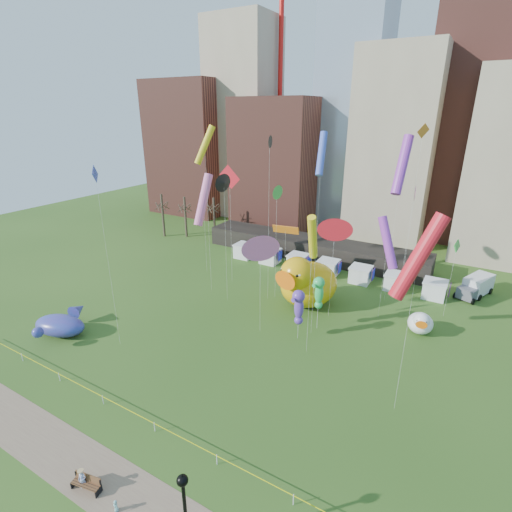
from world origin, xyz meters
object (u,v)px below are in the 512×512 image
Objects in this scene: park_bench at (87,482)px; box_truck at (476,286)px; woman at (82,480)px; toddler at (116,506)px; big_duck at (306,282)px; small_duck at (421,323)px; seahorse_purple at (299,305)px; whale_inflatable at (61,324)px; seahorse_green at (319,290)px; lamppost at (185,506)px.

box_truck is at bearing 54.14° from park_bench.
toddler is (3.14, 0.00, -0.32)m from woman.
big_duck is 6.68× the size of woman.
toddler is at bearing -120.47° from small_duck.
woman is at bearing -80.54° from big_duck.
box_truck reaches higher than woman.
woman is at bearing -159.89° from toddler.
box_truck is at bearing 62.83° from seahorse_purple.
toddler is at bearing -42.98° from whale_inflatable.
whale_inflatable is at bearing -142.13° from seahorse_purple.
woman is at bearing -46.81° from whale_inflatable.
seahorse_green reaches higher than whale_inflatable.
seahorse_green is (-10.44, -4.91, 3.54)m from small_duck.
big_duck reaches higher than small_duck.
seahorse_green is (3.37, -4.52, 1.58)m from big_duck.
lamppost is at bearing -8.61° from park_bench.
seahorse_green is at bearing 16.84° from whale_inflatable.
park_bench is 0.34m from woman.
seahorse_purple is at bearing 105.95° from toddler.
seahorse_green is 7.51× the size of toddler.
park_bench is at bearing -91.17° from seahorse_purple.
woman is (-21.41, -45.64, -0.58)m from box_truck.
big_duck is at bearing 173.83° from small_duck.
seahorse_purple is at bearing 99.19° from lamppost.
box_truck is (18.85, 14.35, -1.93)m from big_duck.
park_bench is at bearing -177.66° from lamppost.
woman is at bearing -92.82° from box_truck.
seahorse_green reaches higher than small_duck.
seahorse_green reaches higher than park_bench.
whale_inflatable is at bearing -134.44° from seahorse_green.
seahorse_green is 24.65m from box_truck.
big_duck is 11.65× the size of toddler.
woman is (-5.93, -26.78, -4.10)m from seahorse_green.
seahorse_purple is (-11.51, -7.97, 2.87)m from small_duck.
seahorse_purple is (2.31, -7.57, 0.91)m from big_duck.
seahorse_purple is at bearing -58.91° from big_duck.
big_duck is 7.97m from seahorse_purple.
lamppost is 4.04× the size of woman.
big_duck is 13.96m from small_duck.
small_duck is 35.47m from park_bench.
box_truck is at bearing 63.85° from seahorse_green.
toddler is at bearing -25.00° from woman.
seahorse_green is 4.31× the size of woman.
toddler is at bearing -82.74° from seahorse_green.
big_duck is 29.16m from whale_inflatable.
small_duck is 4.58× the size of toddler.
big_duck is at bearing 111.18° from toddler.
box_truck is (15.48, 18.87, -3.52)m from seahorse_green.
seahorse_purple is 24.08m from toddler.
lamppost is (-7.74, -31.25, 2.39)m from small_duck.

